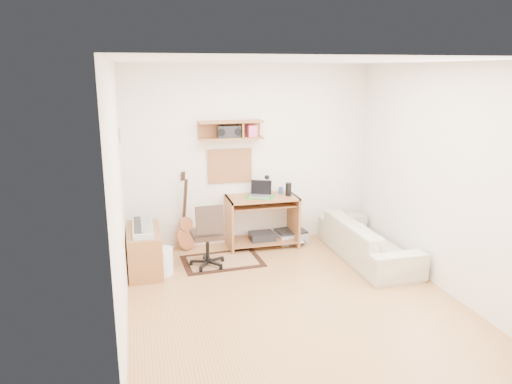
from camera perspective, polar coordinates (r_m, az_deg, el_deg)
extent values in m
cube|color=#B6814C|center=(5.60, 4.26, -12.54)|extent=(3.60, 4.00, 0.01)
cube|color=white|center=(5.00, 4.83, 15.24)|extent=(3.60, 4.00, 0.01)
cube|color=white|center=(7.03, -0.75, 4.30)|extent=(3.60, 0.01, 2.60)
cube|color=white|center=(4.88, -15.96, -0.71)|extent=(0.01, 4.00, 2.60)
cube|color=white|center=(5.97, 21.17, 1.54)|extent=(0.01, 4.00, 2.60)
cube|color=#9D6537|center=(6.78, -2.98, 7.33)|extent=(0.90, 0.25, 0.26)
cube|color=tan|center=(6.97, -3.10, 3.10)|extent=(0.64, 0.03, 0.49)
cube|color=#4C8CBF|center=(6.28, -15.80, 6.45)|extent=(0.02, 0.20, 0.15)
cylinder|color=black|center=(6.95, 3.85, 0.32)|extent=(0.09, 0.09, 0.19)
cylinder|color=#314C95|center=(7.08, 2.95, 0.20)|extent=(0.07, 0.07, 0.10)
cube|color=black|center=(6.78, -3.22, 7.15)|extent=(0.32, 0.15, 0.17)
cube|color=tan|center=(6.60, -3.99, -8.12)|extent=(1.09, 0.75, 0.01)
cube|color=#9D6537|center=(6.37, -13.08, -6.71)|extent=(0.40, 0.90, 0.55)
cube|color=#B2B5BA|center=(6.27, -13.24, -4.07)|extent=(0.25, 0.80, 0.07)
cylinder|color=white|center=(6.26, -11.04, -8.04)|extent=(0.33, 0.33, 0.34)
cube|color=#A5A8AA|center=(7.31, 4.12, -5.20)|extent=(0.48, 0.40, 0.17)
imported|color=#BBB494|center=(6.73, 13.09, -4.82)|extent=(0.53, 1.83, 0.71)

